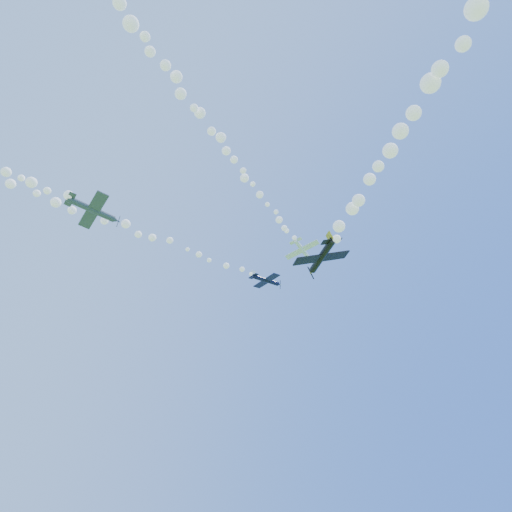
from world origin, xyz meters
TOP-DOWN VIEW (x-y plane):
  - plane_white at (16.19, -2.09)m, footprint 6.36×6.67m
  - smoke_trail_white at (-16.17, -16.03)m, footprint 61.36×27.78m
  - plane_navy at (9.53, 0.47)m, footprint 6.25×6.41m
  - smoke_trail_navy at (-30.17, 3.90)m, footprint 75.75×8.61m
  - plane_grey at (-20.44, -0.06)m, footprint 7.59×7.93m
  - plane_black at (5.19, -16.49)m, footprint 7.59×7.59m

SIDE VIEW (x-z plane):
  - plane_black at x=5.19m, z-range 36.01..39.16m
  - plane_grey at x=-20.44m, z-range 42.81..45.22m
  - smoke_trail_navy at x=-30.17m, z-range 44.62..47.10m
  - plane_navy at x=9.53m, z-range 45.16..47.01m
  - smoke_trail_white at x=-16.17m, z-range 53.14..55.93m
  - plane_white at x=16.19m, z-range 53.91..55.77m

